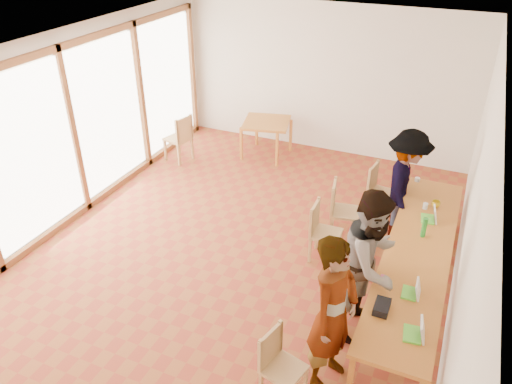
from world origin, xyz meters
The scene contains 25 objects.
ground centered at (0.00, 0.00, 0.00)m, with size 8.00×8.00×0.00m, color brown.
wall_back centered at (0.00, 4.00, 1.50)m, with size 6.00×0.10×3.00m, color silver.
wall_front centered at (0.00, -4.00, 1.50)m, with size 6.00×0.10×3.00m, color silver.
wall_right centered at (3.00, 0.00, 1.50)m, with size 0.10×8.00×3.00m, color silver.
window_wall centered at (-2.96, 0.00, 1.50)m, with size 0.10×8.00×3.00m, color white.
ceiling centered at (0.00, 0.00, 3.02)m, with size 6.00×8.00×0.04m, color white.
communal_table centered at (2.50, -0.04, 0.70)m, with size 0.80×4.00×0.75m.
side_table centered at (-0.94, 3.20, 0.67)m, with size 0.90×0.90×0.75m.
chair_near centered at (1.42, -2.16, 0.52)m, with size 0.48×0.48×0.45m.
chair_mid centered at (1.11, 0.31, 0.55)m, with size 0.43×0.43×0.48m.
chair_far centered at (1.20, 0.96, 0.57)m, with size 0.51×0.51×0.50m.
chair_empty centered at (1.62, 1.80, 0.56)m, with size 0.48×0.48×0.49m.
chair_spare centered at (-2.40, 2.27, 0.59)m, with size 0.54×0.54×0.51m.
person_near centered at (1.86, -1.74, 0.93)m, with size 0.68×0.44×1.86m, color gray.
person_mid centered at (2.04, -0.80, 0.95)m, with size 0.93×0.72×1.91m, color gray.
person_far centered at (2.08, 1.41, 0.88)m, with size 1.14×0.65×1.76m, color gray.
laptop_near centered at (2.69, -1.52, 0.81)m, with size 0.24×0.27×0.21m.
laptop_mid centered at (2.56, -0.90, 0.80)m, with size 0.21×0.24×0.19m.
laptop_far centered at (2.56, 0.77, 0.81)m, with size 0.24×0.27×0.21m.
yellow_mug centered at (2.57, 1.16, 0.80)m, with size 0.12×0.12×0.10m, color gold.
green_bottle centered at (2.50, 0.32, 0.89)m, with size 0.07×0.07×0.28m, color #268329.
clear_glass centered at (2.44, 1.05, 0.80)m, with size 0.07×0.07×0.09m, color silver.
condiment_cup centered at (2.22, 1.85, 0.78)m, with size 0.08×0.08×0.06m, color white.
pink_phone centered at (2.19, -0.74, 0.76)m, with size 0.05×0.10×0.01m, color #CB427B.
black_pouch centered at (2.29, -1.29, 0.80)m, with size 0.16×0.26×0.09m, color black.
Camera 1 is at (2.66, -5.53, 4.57)m, focal length 35.00 mm.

